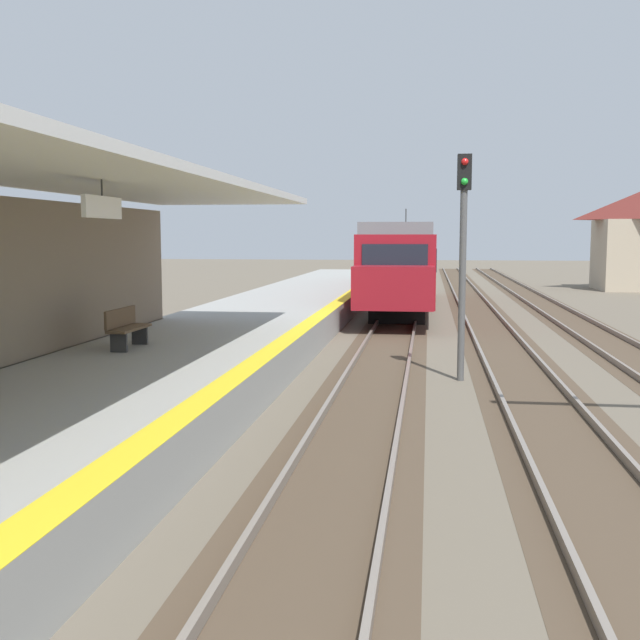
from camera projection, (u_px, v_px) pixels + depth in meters
The scene contains 7 objects.
station_platform at pixel (189, 359), 18.16m from camera, with size 5.00×80.00×0.91m.
track_pair_nearest_platform at pixel (385, 355), 21.53m from camera, with size 2.34×120.00×0.16m.
track_pair_middle at pixel (509, 357), 21.05m from camera, with size 2.34×120.00×0.16m.
track_pair_far_side at pixel (638, 360), 20.58m from camera, with size 2.34×120.00×0.16m.
approaching_train at pixel (403, 262), 35.60m from camera, with size 2.93×19.60×4.76m.
rail_signal_post at pixel (463, 243), 17.58m from camera, with size 0.32×0.34×5.20m.
platform_bench at pixel (126, 327), 16.85m from camera, with size 0.45×1.60×0.88m.
Camera 1 is at (3.09, -1.34, 3.34)m, focal length 43.13 mm.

